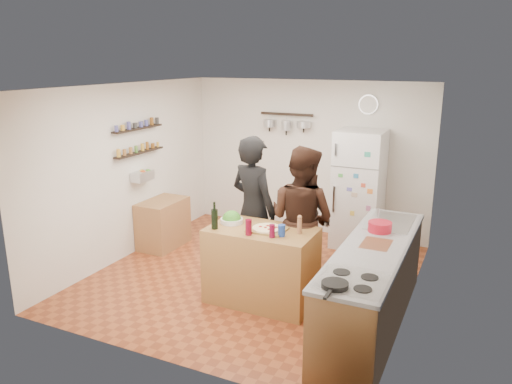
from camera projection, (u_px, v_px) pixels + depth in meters
The scene contains 26 objects.
room_shell at pixel (265, 180), 6.70m from camera, with size 4.20×4.20×4.20m.
prep_island at pixel (261, 265), 5.92m from camera, with size 1.25×0.72×0.91m, color olive.
pizza_board at pixel (267, 230), 5.75m from camera, with size 0.42×0.34×0.02m, color brown.
pizza at pixel (267, 228), 5.74m from camera, with size 0.34×0.34×0.02m, color beige.
salad_bowl at pixel (232, 221), 6.01m from camera, with size 0.27×0.27×0.05m, color silver.
wine_bottle at pixel (215, 219), 5.78m from camera, with size 0.08×0.08×0.23m, color black.
wine_glass_near at pixel (249, 227), 5.59m from camera, with size 0.07×0.07×0.18m, color #5E081B.
wine_glass_far at pixel (272, 231), 5.51m from camera, with size 0.06×0.06×0.15m, color #5C0724.
pepper_mill at pixel (300, 226), 5.64m from camera, with size 0.05×0.05×0.17m, color #96633F.
salt_canister at pixel (282, 231), 5.55m from camera, with size 0.08×0.08×0.13m, color navy.
person_left at pixel (253, 210), 6.38m from camera, with size 0.70×0.46×1.91m, color black.
person_center at pixel (301, 219), 6.13m from camera, with size 0.89×0.69×1.83m, color black.
person_back at pixel (306, 214), 6.69m from camera, with size 0.95×0.40×1.62m, color #2D2A28.
counter_run at pixel (372, 286), 5.39m from camera, with size 0.63×2.63×0.90m, color #9E7042.
stove_top at pixel (352, 282), 4.44m from camera, with size 0.60×0.62×0.02m, color white.
skillet at pixel (335, 285), 4.31m from camera, with size 0.24×0.24×0.05m, color black.
sink at pixel (390, 223), 6.01m from camera, with size 0.50×0.80×0.03m, color silver.
cutting_board at pixel (376, 245), 5.32m from camera, with size 0.30×0.40×0.02m, color brown.
red_bowl at pixel (380, 227), 5.68m from camera, with size 0.27×0.27×0.11m, color #AA1325.
fridge at pixel (359, 189), 7.59m from camera, with size 0.70×0.68×1.80m, color white.
wall_clock at pixel (368, 104), 7.55m from camera, with size 0.30×0.30×0.03m, color silver.
spice_shelf_lower at pixel (139, 152), 7.27m from camera, with size 0.12×1.00×0.03m, color black.
spice_shelf_upper at pixel (138, 129), 7.17m from camera, with size 0.12×1.00×0.03m, color black.
produce_basket at pixel (142, 176), 7.35m from camera, with size 0.18×0.35×0.14m, color silver.
side_table at pixel (163, 223), 7.69m from camera, with size 0.50×0.80×0.73m, color #A77B46.
pot_rack at pixel (287, 114), 8.07m from camera, with size 0.90×0.04×0.04m, color black.
Camera 1 is at (2.67, -5.55, 2.85)m, focal length 35.00 mm.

